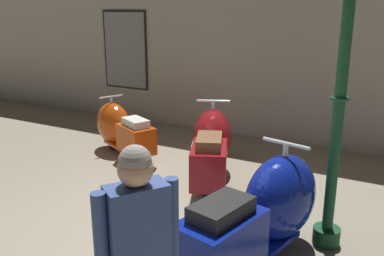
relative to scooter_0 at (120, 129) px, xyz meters
name	(u,v)px	position (x,y,z in m)	size (l,w,h in m)	color
ground_plane	(130,232)	(1.70, -2.04, -0.43)	(60.00, 60.00, 0.00)	gray
showroom_back_wall	(260,51)	(1.68, 2.04, 1.18)	(18.00, 0.24, 3.23)	#ADA89E
scooter_0	(120,129)	(0.00, 0.00, 0.00)	(1.58, 1.08, 0.95)	black
scooter_1	(212,145)	(1.82, -0.24, 0.07)	(1.16, 1.84, 1.09)	black
scooter_2	(265,211)	(3.16, -1.84, 0.09)	(0.93, 1.93, 1.14)	black
lamppost	(340,102)	(3.65, -1.25, 1.09)	(0.28, 0.28, 2.93)	#144728
visitor_0	(139,250)	(2.89, -3.50, 0.51)	(0.40, 0.47, 1.63)	black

